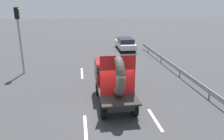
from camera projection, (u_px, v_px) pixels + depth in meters
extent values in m
plane|color=#38383A|center=(111.00, 112.00, 12.63)|extent=(120.00, 120.00, 0.00)
cylinder|color=black|center=(98.00, 89.00, 14.71)|extent=(0.28, 0.87, 0.87)
cylinder|color=black|center=(124.00, 87.00, 14.95)|extent=(0.28, 0.87, 0.87)
cylinder|color=black|center=(103.00, 110.00, 11.88)|extent=(0.28, 0.87, 0.87)
cylinder|color=black|center=(134.00, 108.00, 12.11)|extent=(0.28, 0.87, 0.87)
cube|color=black|center=(114.00, 91.00, 13.31)|extent=(1.30, 4.84, 0.25)
cube|color=maroon|center=(111.00, 70.00, 14.45)|extent=(2.00, 1.90, 1.35)
cube|color=black|center=(111.00, 66.00, 14.31)|extent=(2.02, 1.81, 0.44)
cube|color=black|center=(117.00, 94.00, 12.36)|extent=(2.00, 2.94, 0.10)
cube|color=black|center=(113.00, 76.00, 13.51)|extent=(1.80, 0.08, 1.10)
torus|color=#474238|center=(118.00, 76.00, 11.86)|extent=(0.48, 2.20, 2.20)
cube|color=red|center=(118.00, 76.00, 11.86)|extent=(1.90, 0.03, 2.20)
cylinder|color=black|center=(117.00, 45.00, 28.82)|extent=(0.23, 0.67, 0.67)
cylinder|color=black|center=(129.00, 44.00, 29.04)|extent=(0.23, 0.67, 0.67)
cylinder|color=black|center=(121.00, 50.00, 26.18)|extent=(0.23, 0.67, 0.67)
cylinder|color=black|center=(134.00, 49.00, 26.41)|extent=(0.23, 0.67, 0.67)
cube|color=silver|center=(125.00, 45.00, 27.53)|extent=(1.87, 4.37, 0.57)
cube|color=black|center=(126.00, 40.00, 27.26)|extent=(1.69, 2.45, 0.52)
cylinder|color=gray|center=(21.00, 47.00, 18.40)|extent=(0.16, 0.16, 4.52)
cube|color=black|center=(17.00, 13.00, 17.56)|extent=(0.30, 0.36, 0.90)
sphere|color=yellow|center=(18.00, 9.00, 17.50)|extent=(0.20, 0.20, 0.20)
cube|color=gray|center=(170.00, 63.00, 19.95)|extent=(0.06, 17.05, 0.32)
cylinder|color=slate|center=(209.00, 96.00, 14.02)|extent=(0.10, 0.10, 0.55)
cylinder|color=slate|center=(180.00, 74.00, 18.03)|extent=(0.10, 0.10, 0.55)
cylinder|color=slate|center=(161.00, 60.00, 22.04)|extent=(0.10, 0.10, 0.55)
cylinder|color=slate|center=(148.00, 50.00, 26.05)|extent=(0.10, 0.10, 0.55)
cube|color=beige|center=(85.00, 127.00, 11.09)|extent=(0.16, 2.37, 0.01)
cube|color=beige|center=(82.00, 73.00, 19.06)|extent=(0.16, 2.73, 0.01)
cube|color=beige|center=(155.00, 120.00, 11.81)|extent=(0.16, 2.30, 0.01)
cube|color=beige|center=(125.00, 73.00, 19.03)|extent=(0.16, 2.41, 0.01)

